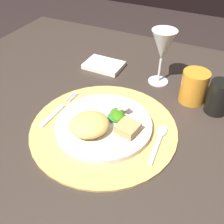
# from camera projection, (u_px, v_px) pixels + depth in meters

# --- Properties ---
(ground_plane) EXTENTS (6.00, 6.00, 0.00)m
(ground_plane) POSITION_uv_depth(u_px,v_px,m) (109.00, 222.00, 1.24)
(ground_plane) COLOR #2B211F
(dining_table) EXTENTS (1.22, 0.99, 0.72)m
(dining_table) POSITION_uv_depth(u_px,v_px,m) (107.00, 132.00, 0.85)
(dining_table) COLOR #362C25
(dining_table) RESTS_ON ground
(placemat) EXTENTS (0.38, 0.38, 0.01)m
(placemat) POSITION_uv_depth(u_px,v_px,m) (104.00, 128.00, 0.69)
(placemat) COLOR tan
(placemat) RESTS_ON dining_table
(dinner_plate) EXTENTS (0.25, 0.25, 0.02)m
(dinner_plate) POSITION_uv_depth(u_px,v_px,m) (104.00, 125.00, 0.68)
(dinner_plate) COLOR silver
(dinner_plate) RESTS_ON placemat
(pasta_serving) EXTENTS (0.14, 0.14, 0.04)m
(pasta_serving) POSITION_uv_depth(u_px,v_px,m) (89.00, 124.00, 0.64)
(pasta_serving) COLOR #E8BD5F
(pasta_serving) RESTS_ON dinner_plate
(salad_greens) EXTENTS (0.06, 0.07, 0.03)m
(salad_greens) POSITION_uv_depth(u_px,v_px,m) (117.00, 115.00, 0.68)
(salad_greens) COLOR #357C13
(salad_greens) RESTS_ON dinner_plate
(bread_piece) EXTENTS (0.06, 0.06, 0.02)m
(bread_piece) POSITION_uv_depth(u_px,v_px,m) (128.00, 128.00, 0.64)
(bread_piece) COLOR tan
(bread_piece) RESTS_ON dinner_plate
(fork) EXTENTS (0.02, 0.17, 0.00)m
(fork) POSITION_uv_depth(u_px,v_px,m) (58.00, 110.00, 0.73)
(fork) COLOR silver
(fork) RESTS_ON placemat
(spoon) EXTENTS (0.03, 0.14, 0.01)m
(spoon) POSITION_uv_depth(u_px,v_px,m) (160.00, 137.00, 0.65)
(spoon) COLOR silver
(spoon) RESTS_ON placemat
(napkin) EXTENTS (0.13, 0.09, 0.02)m
(napkin) POSITION_uv_depth(u_px,v_px,m) (104.00, 65.00, 0.93)
(napkin) COLOR white
(napkin) RESTS_ON dining_table
(wine_glass) EXTENTS (0.08, 0.08, 0.18)m
(wine_glass) POSITION_uv_depth(u_px,v_px,m) (163.00, 47.00, 0.78)
(wine_glass) COLOR silver
(wine_glass) RESTS_ON dining_table
(amber_tumbler) EXTENTS (0.08, 0.08, 0.10)m
(amber_tumbler) POSITION_uv_depth(u_px,v_px,m) (194.00, 87.00, 0.75)
(amber_tumbler) COLOR orange
(amber_tumbler) RESTS_ON dining_table
(dark_tumbler) EXTENTS (0.06, 0.06, 0.10)m
(dark_tumbler) POSITION_uv_depth(u_px,v_px,m) (219.00, 97.00, 0.71)
(dark_tumbler) COLOR black
(dark_tumbler) RESTS_ON dining_table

